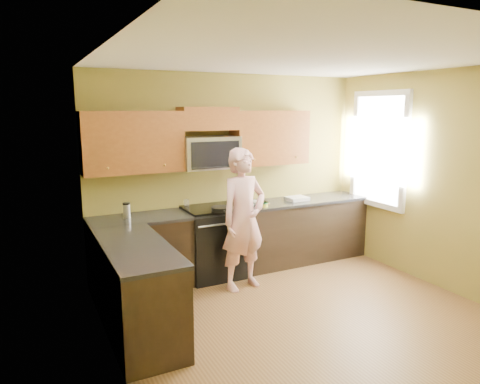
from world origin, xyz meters
TOP-DOWN VIEW (x-y plane):
  - floor at (0.00, 0.00)m, footprint 4.00×4.00m
  - ceiling at (0.00, 0.00)m, footprint 4.00×4.00m
  - wall_back at (0.00, 2.00)m, footprint 4.00×0.00m
  - wall_left at (-2.00, 0.00)m, footprint 0.00×4.00m
  - wall_right at (2.00, 0.00)m, footprint 0.00×4.00m
  - cabinet_back_run at (0.00, 1.70)m, footprint 4.00×0.60m
  - cabinet_left_run at (-1.70, 0.60)m, footprint 0.60×1.60m
  - countertop_back at (0.00, 1.69)m, footprint 4.00×0.62m
  - countertop_left at (-1.69, 0.60)m, footprint 0.62×1.60m
  - stove at (-0.40, 1.68)m, footprint 0.76×0.65m
  - microwave at (-0.40, 1.80)m, footprint 0.76×0.40m
  - upper_cab_left at (-1.39, 1.83)m, footprint 1.22×0.33m
  - upper_cab_right at (0.54, 1.83)m, footprint 1.12×0.33m
  - upper_cab_over_mw at (-0.40, 1.83)m, footprint 0.76×0.33m
  - window at (1.98, 1.20)m, footprint 0.06×1.06m
  - woman at (-0.23, 1.15)m, footprint 0.72×0.54m
  - frying_pan at (-0.40, 1.42)m, footprint 0.34×0.49m
  - butter_tub at (0.26, 1.51)m, footprint 0.13×0.13m
  - toast_slice at (0.38, 1.68)m, footprint 0.12×0.12m
  - napkin_a at (0.08, 1.57)m, footprint 0.12×0.13m
  - napkin_b at (0.23, 1.70)m, footprint 0.16×0.16m
  - dish_towel at (0.91, 1.67)m, footprint 0.31×0.25m
  - travel_mug at (-1.53, 1.71)m, footprint 0.11×0.11m
  - glass_c at (-0.70, 1.91)m, footprint 0.08×0.08m

SIDE VIEW (x-z plane):
  - floor at x=0.00m, z-range 0.00..0.00m
  - cabinet_back_run at x=0.00m, z-range 0.00..0.88m
  - cabinet_left_run at x=-1.70m, z-range 0.00..0.88m
  - stove at x=-0.40m, z-range 0.00..0.95m
  - woman at x=-0.23m, z-range 0.00..1.76m
  - countertop_back at x=0.00m, z-range 0.88..0.92m
  - countertop_left at x=-1.69m, z-range 0.88..0.92m
  - butter_tub at x=0.26m, z-range 0.88..0.96m
  - travel_mug at x=-1.53m, z-range 0.82..1.02m
  - toast_slice at x=0.38m, z-range 0.92..0.93m
  - dish_towel at x=0.91m, z-range 0.92..0.97m
  - frying_pan at x=-0.40m, z-range 0.92..0.98m
  - napkin_a at x=0.08m, z-range 0.92..0.98m
  - napkin_b at x=0.23m, z-range 0.92..0.99m
  - glass_c at x=-0.70m, z-range 0.92..1.04m
  - wall_back at x=0.00m, z-range -0.65..3.35m
  - wall_left at x=-2.00m, z-range -0.65..3.35m
  - wall_right at x=2.00m, z-range -0.65..3.35m
  - microwave at x=-0.40m, z-range 1.24..1.66m
  - upper_cab_left at x=-1.39m, z-range 1.07..1.82m
  - upper_cab_right at x=0.54m, z-range 1.07..1.82m
  - window at x=1.98m, z-range 0.82..2.48m
  - upper_cab_over_mw at x=-0.40m, z-range 1.95..2.25m
  - ceiling at x=0.00m, z-range 2.70..2.70m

